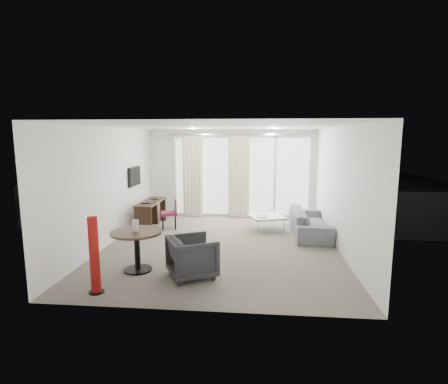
# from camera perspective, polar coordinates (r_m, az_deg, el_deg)

# --- Properties ---
(floor) EXTENTS (5.00, 6.00, 0.00)m
(floor) POSITION_cam_1_polar(r_m,az_deg,el_deg) (7.86, -0.41, -8.64)
(floor) COLOR #686255
(floor) RESTS_ON ground
(ceiling) EXTENTS (5.00, 6.00, 0.00)m
(ceiling) POSITION_cam_1_polar(r_m,az_deg,el_deg) (7.49, -0.44, 10.68)
(ceiling) COLOR white
(ceiling) RESTS_ON ground
(wall_left) EXTENTS (0.00, 6.00, 2.60)m
(wall_left) POSITION_cam_1_polar(r_m,az_deg,el_deg) (8.20, -18.08, 0.98)
(wall_left) COLOR silver
(wall_left) RESTS_ON ground
(wall_right) EXTENTS (0.00, 6.00, 2.60)m
(wall_right) POSITION_cam_1_polar(r_m,az_deg,el_deg) (7.73, 18.35, 0.50)
(wall_right) COLOR silver
(wall_right) RESTS_ON ground
(wall_front) EXTENTS (5.00, 0.00, 2.60)m
(wall_front) POSITION_cam_1_polar(r_m,az_deg,el_deg) (4.64, -4.18, -4.46)
(wall_front) COLOR silver
(wall_front) RESTS_ON ground
(window_panel) EXTENTS (4.00, 0.02, 2.38)m
(window_panel) POSITION_cam_1_polar(r_m,az_deg,el_deg) (10.51, 2.85, 2.53)
(window_panel) COLOR white
(window_panel) RESTS_ON ground
(window_frame) EXTENTS (4.10, 0.06, 2.44)m
(window_frame) POSITION_cam_1_polar(r_m,az_deg,el_deg) (10.50, 2.85, 2.52)
(window_frame) COLOR white
(window_frame) RESTS_ON ground
(curtain_left) EXTENTS (0.60, 0.20, 2.38)m
(curtain_left) POSITION_cam_1_polar(r_m,az_deg,el_deg) (10.51, -5.12, 2.51)
(curtain_left) COLOR beige
(curtain_left) RESTS_ON ground
(curtain_right) EXTENTS (0.60, 0.20, 2.38)m
(curtain_right) POSITION_cam_1_polar(r_m,az_deg,el_deg) (10.35, 2.53, 2.43)
(curtain_right) COLOR beige
(curtain_right) RESTS_ON ground
(curtain_track) EXTENTS (4.80, 0.04, 0.04)m
(curtain_track) POSITION_cam_1_polar(r_m,az_deg,el_deg) (10.30, 1.17, 9.38)
(curtain_track) COLOR #B2B2B7
(curtain_track) RESTS_ON ceiling
(downlight_a) EXTENTS (0.12, 0.12, 0.02)m
(downlight_a) POSITION_cam_1_polar(r_m,az_deg,el_deg) (9.20, -5.08, 10.27)
(downlight_a) COLOR #FFE0B2
(downlight_a) RESTS_ON ceiling
(downlight_b) EXTENTS (0.12, 0.12, 0.02)m
(downlight_b) POSITION_cam_1_polar(r_m,az_deg,el_deg) (9.06, 8.30, 10.23)
(downlight_b) COLOR #FFE0B2
(downlight_b) RESTS_ON ceiling
(desk) EXTENTS (0.46, 1.46, 0.68)m
(desk) POSITION_cam_1_polar(r_m,az_deg,el_deg) (9.55, -11.80, -3.52)
(desk) COLOR black
(desk) RESTS_ON floor
(tv) EXTENTS (0.05, 0.80, 0.50)m
(tv) POSITION_cam_1_polar(r_m,az_deg,el_deg) (9.52, -14.40, 2.50)
(tv) COLOR black
(tv) RESTS_ON wall_left
(desk_chair) EXTENTS (0.52, 0.50, 0.79)m
(desk_chair) POSITION_cam_1_polar(r_m,az_deg,el_deg) (9.24, -8.98, -3.53)
(desk_chair) COLOR #92264A
(desk_chair) RESTS_ON floor
(round_table) EXTENTS (0.95, 0.95, 0.73)m
(round_table) POSITION_cam_1_polar(r_m,az_deg,el_deg) (6.51, -13.97, -9.31)
(round_table) COLOR #392619
(round_table) RESTS_ON floor
(menu_card) EXTENTS (0.12, 0.04, 0.22)m
(menu_card) POSITION_cam_1_polar(r_m,az_deg,el_deg) (6.39, -14.20, -6.34)
(menu_card) COLOR white
(menu_card) RESTS_ON round_table
(red_lamp) EXTENTS (0.26, 0.26, 1.19)m
(red_lamp) POSITION_cam_1_polar(r_m,az_deg,el_deg) (5.74, -20.41, -9.67)
(red_lamp) COLOR maroon
(red_lamp) RESTS_ON floor
(tub_armchair) EXTENTS (1.03, 1.02, 0.70)m
(tub_armchair) POSITION_cam_1_polar(r_m,az_deg,el_deg) (6.09, -5.21, -10.48)
(tub_armchair) COLOR #29292C
(tub_armchair) RESTS_ON floor
(coffee_table) EXTENTS (1.05, 1.05, 0.37)m
(coffee_table) POSITION_cam_1_polar(r_m,az_deg,el_deg) (9.10, 6.92, -5.02)
(coffee_table) COLOR gray
(coffee_table) RESTS_ON floor
(remote) EXTENTS (0.05, 0.15, 0.02)m
(remote) POSITION_cam_1_polar(r_m,az_deg,el_deg) (8.99, 6.71, -4.05)
(remote) COLOR black
(remote) RESTS_ON coffee_table
(magazine) EXTENTS (0.24, 0.28, 0.01)m
(magazine) POSITION_cam_1_polar(r_m,az_deg,el_deg) (8.91, 6.21, -4.16)
(magazine) COLOR gray
(magazine) RESTS_ON coffee_table
(sofa) EXTENTS (0.82, 2.09, 0.61)m
(sofa) POSITION_cam_1_polar(r_m,az_deg,el_deg) (8.87, 13.78, -4.79)
(sofa) COLOR slate
(sofa) RESTS_ON floor
(terrace_slab) EXTENTS (5.60, 3.00, 0.12)m
(terrace_slab) POSITION_cam_1_polar(r_m,az_deg,el_deg) (12.20, 3.12, -2.56)
(terrace_slab) COLOR #4D4D50
(terrace_slab) RESTS_ON ground
(rattan_chair_a) EXTENTS (0.66, 0.66, 0.85)m
(rattan_chair_a) POSITION_cam_1_polar(r_m,az_deg,el_deg) (11.57, 3.71, -0.76)
(rattan_chair_a) COLOR brown
(rattan_chair_a) RESTS_ON terrace_slab
(rattan_chair_b) EXTENTS (0.73, 0.73, 0.87)m
(rattan_chair_b) POSITION_cam_1_polar(r_m,az_deg,el_deg) (12.81, 8.99, 0.14)
(rattan_chair_b) COLOR brown
(rattan_chair_b) RESTS_ON terrace_slab
(rattan_table) EXTENTS (0.53, 0.53, 0.45)m
(rattan_table) POSITION_cam_1_polar(r_m,az_deg,el_deg) (11.47, 7.40, -1.91)
(rattan_table) COLOR brown
(rattan_table) RESTS_ON terrace_slab
(balustrade) EXTENTS (5.50, 0.06, 1.05)m
(balustrade) POSITION_cam_1_polar(r_m,az_deg,el_deg) (13.54, 3.39, 0.99)
(balustrade) COLOR #B2B2B7
(balustrade) RESTS_ON terrace_slab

